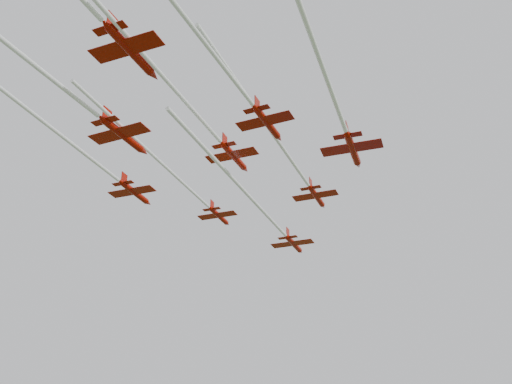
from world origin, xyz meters
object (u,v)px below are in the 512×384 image
at_px(jet_lead, 269,218).
at_px(jet_row2_right, 294,164).
at_px(jet_row2_left, 189,189).
at_px(jet_row3_left, 70,142).
at_px(jet_row4_right, 233,79).
at_px(jet_row3_mid, 210,129).
at_px(jet_row4_left, 50,78).
at_px(jet_row3_right, 338,109).

relative_size(jet_lead, jet_row2_right, 1.11).
relative_size(jet_row2_left, jet_row3_left, 0.78).
relative_size(jet_row2_right, jet_row4_right, 1.16).
bearing_deg(jet_row2_right, jet_row3_left, -141.59).
bearing_deg(jet_row2_right, jet_row4_right, -88.15).
distance_m(jet_row3_left, jet_row3_mid, 21.07).
bearing_deg(jet_row3_left, jet_lead, 61.54).
bearing_deg(jet_row2_left, jet_row4_right, -54.53).
bearing_deg(jet_lead, jet_row4_left, -103.38).
height_order(jet_row2_left, jet_row4_left, jet_row2_left).
height_order(jet_row3_left, jet_row4_right, jet_row3_left).
xyz_separation_m(jet_lead, jet_row3_mid, (4.21, -28.53, 2.83)).
xyz_separation_m(jet_row2_right, jet_row3_mid, (-6.82, -15.72, 0.07)).
bearing_deg(jet_row4_left, jet_row3_left, 120.97).
bearing_deg(jet_row2_right, jet_row4_left, -120.76).
distance_m(jet_row2_left, jet_row3_left, 24.41).
bearing_deg(jet_lead, jet_row2_right, -55.69).
relative_size(jet_row2_right, jet_row3_mid, 1.27).
bearing_deg(jet_row4_right, jet_row4_left, -157.84).
bearing_deg(jet_row4_right, jet_row2_right, 94.13).
height_order(jet_row3_right, jet_row4_left, jet_row3_right).
distance_m(jet_lead, jet_row3_mid, 28.98).
distance_m(jet_lead, jet_row4_left, 50.64).
xyz_separation_m(jet_row3_mid, jet_row3_right, (19.18, 3.25, -0.30)).
bearing_deg(jet_row4_left, jet_lead, 79.70).
bearing_deg(jet_lead, jet_row3_right, -53.64).
distance_m(jet_row2_right, jet_row4_right, 27.54).
distance_m(jet_row3_right, jet_row4_right, 17.13).
bearing_deg(jet_row3_left, jet_row3_mid, 19.17).
xyz_separation_m(jet_row3_left, jet_row3_mid, (18.74, 9.42, 2.05)).
xyz_separation_m(jet_row3_left, jet_row4_right, (29.36, -2.07, -0.01)).
bearing_deg(jet_row4_right, jet_row3_mid, 128.94).
distance_m(jet_row3_mid, jet_row3_right, 19.45).
relative_size(jet_lead, jet_row3_right, 1.13).
distance_m(jet_row2_right, jet_row3_left, 35.90).
height_order(jet_row3_mid, jet_row3_right, jet_row3_mid).
xyz_separation_m(jet_row3_right, jet_row4_left, (-29.53, -24.96, -1.01)).
bearing_deg(jet_row3_mid, jet_row4_right, -53.03).
bearing_deg(jet_row4_left, jet_row4_right, 22.66).
height_order(jet_row2_right, jet_row3_left, jet_row2_right).
xyz_separation_m(jet_row2_right, jet_row4_left, (-17.17, -37.43, -1.24)).
bearing_deg(jet_row3_mid, jet_lead, 92.59).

